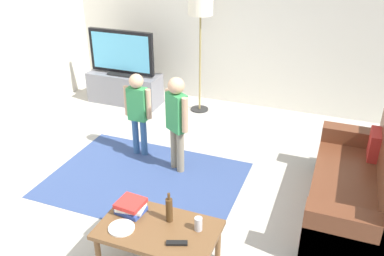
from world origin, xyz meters
TOP-DOWN VIEW (x-y plane):
  - ground at (0.00, 0.00)m, footprint 7.80×7.80m
  - wall_back at (0.00, 3.00)m, footprint 6.00×0.12m
  - area_rug at (-0.49, 0.35)m, footprint 2.20×1.60m
  - tv_stand at (-1.84, 2.30)m, footprint 1.20×0.44m
  - tv at (-1.84, 2.28)m, footprint 1.10×0.28m
  - couch at (1.84, 0.54)m, footprint 0.80×1.80m
  - floor_lamp at (-0.58, 2.45)m, footprint 0.36×0.36m
  - child_near_tv at (-0.82, 0.87)m, footprint 0.37×0.18m
  - child_center at (-0.23, 0.71)m, footprint 0.35×0.25m
  - coffee_table at (0.24, -0.80)m, footprint 1.00×0.60m
  - book_stack at (-0.07, -0.70)m, footprint 0.26×0.24m
  - bottle at (0.29, -0.68)m, footprint 0.06×0.06m
  - tv_remote at (0.46, -0.92)m, footprint 0.18×0.11m
  - soda_can at (0.56, -0.70)m, footprint 0.07×0.07m
  - plate at (-0.04, -0.92)m, footprint 0.22×0.22m

SIDE VIEW (x-z plane):
  - ground at x=0.00m, z-range 0.00..0.00m
  - area_rug at x=-0.49m, z-range 0.00..0.01m
  - tv_stand at x=-1.84m, z-range -0.01..0.49m
  - couch at x=1.84m, z-range -0.14..0.72m
  - coffee_table at x=0.24m, z-range 0.16..0.58m
  - plate at x=-0.04m, z-range 0.42..0.44m
  - tv_remote at x=0.46m, z-range 0.42..0.44m
  - book_stack at x=-0.07m, z-range 0.42..0.54m
  - soda_can at x=0.56m, z-range 0.42..0.54m
  - bottle at x=0.29m, z-range 0.40..0.68m
  - child_near_tv at x=-0.82m, z-range 0.11..1.20m
  - child_center at x=-0.23m, z-range 0.12..1.30m
  - tv at x=-1.84m, z-range 0.49..1.20m
  - wall_back at x=0.00m, z-range 0.00..2.70m
  - floor_lamp at x=-0.58m, z-range 0.65..2.43m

